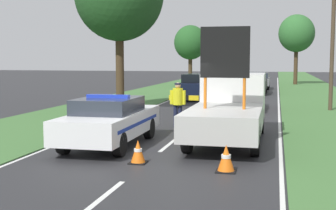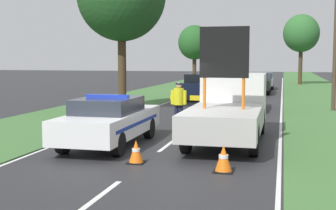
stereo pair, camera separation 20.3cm
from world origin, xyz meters
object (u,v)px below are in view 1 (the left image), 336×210
traffic_cone_centre_front (138,152)px  queued_car_hatch_blue (196,86)px  queued_car_suv_grey (258,80)px  police_car (110,120)px  road_barrier (199,101)px  police_officer (178,101)px  queued_car_sedan_black (254,82)px  roadside_tree_near_left (190,43)px  utility_pole (333,34)px  pedestrian_civilian (208,102)px  queued_car_wagon_maroon (244,95)px  roadside_tree_mid_left (297,34)px  traffic_cone_near_police (226,158)px  work_truck (230,107)px

traffic_cone_centre_front → queued_car_hatch_blue: (-1.63, 18.36, 0.54)m
queued_car_suv_grey → police_car: bearing=83.1°
traffic_cone_centre_front → queued_car_suv_grey: bearing=86.5°
police_car → queued_car_suv_grey: size_ratio=1.25×
police_car → road_barrier: bearing=65.3°
police_officer → queued_car_hatch_blue: (-1.31, 11.98, -0.19)m
traffic_cone_centre_front → queued_car_hatch_blue: 18.44m
queued_car_sedan_black → roadside_tree_near_left: size_ratio=0.79×
roadside_tree_near_left → utility_pole: (10.79, -19.83, -0.29)m
pedestrian_civilian → queued_car_hatch_blue: queued_car_hatch_blue is taller
queued_car_wagon_maroon → roadside_tree_near_left: size_ratio=0.74×
traffic_cone_centre_front → utility_pole: bearing=66.0°
police_officer → queued_car_sedan_black: bearing=-72.4°
queued_car_suv_grey → roadside_tree_mid_left: (3.37, 7.56, 4.32)m
traffic_cone_centre_front → queued_car_suv_grey: queued_car_suv_grey is taller
queued_car_hatch_blue → pedestrian_civilian: bearing=101.9°
police_officer → queued_car_hatch_blue: bearing=-59.5°
roadside_tree_mid_left → queued_car_hatch_blue: bearing=-109.9°
roadside_tree_near_left → utility_pole: size_ratio=0.78×
police_car → queued_car_sedan_black: (3.29, 22.14, 0.07)m
pedestrian_civilian → traffic_cone_near_police: pedestrian_civilian is taller
traffic_cone_centre_front → queued_car_wagon_maroon: size_ratio=0.14×
roadside_tree_mid_left → utility_pole: utility_pole is taller
traffic_cone_near_police → road_barrier: bearing=103.8°
traffic_cone_centre_front → queued_car_sedan_black: size_ratio=0.13×
work_truck → road_barrier: 3.80m
road_barrier → traffic_cone_near_police: (1.93, -7.88, -0.61)m
utility_pole → police_officer: bearing=-131.5°
queued_car_wagon_maroon → queued_car_suv_grey: queued_car_suv_grey is taller
road_barrier → queued_car_suv_grey: size_ratio=0.63×
queued_car_wagon_maroon → queued_car_sedan_black: (0.01, 11.15, 0.10)m
queued_car_hatch_blue → roadside_tree_mid_left: (6.83, 18.91, 4.22)m
traffic_cone_near_police → queued_car_wagon_maroon: (-0.50, 13.52, 0.41)m
police_car → queued_car_hatch_blue: bearing=84.8°
road_barrier → queued_car_suv_grey: queued_car_suv_grey is taller
pedestrian_civilian → traffic_cone_near_police: size_ratio=2.50×
police_car → utility_pole: bearing=50.8°
roadside_tree_near_left → road_barrier: bearing=-78.9°
queued_car_wagon_maroon → queued_car_hatch_blue: bearing=-57.1°
queued_car_suv_grey → pedestrian_civilian: bearing=87.3°
work_truck → roadside_tree_mid_left: size_ratio=0.89×
work_truck → roadside_tree_mid_left: (3.30, 33.23, 3.98)m
queued_car_sedan_black → queued_car_wagon_maroon: bearing=90.0°
roadside_tree_near_left → utility_pole: bearing=-61.4°
police_car → queued_car_hatch_blue: (-0.10, 16.21, 0.07)m
queued_car_sedan_black → traffic_cone_centre_front: bearing=85.9°
police_car → queued_car_wagon_maroon: police_car is taller
traffic_cone_near_police → roadside_tree_mid_left: roadside_tree_mid_left is taller
road_barrier → roadside_tree_mid_left: roadside_tree_mid_left is taller
road_barrier → work_truck: bearing=-57.7°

